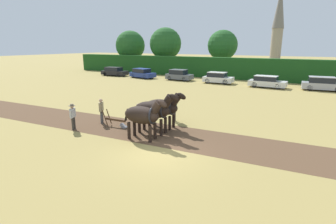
# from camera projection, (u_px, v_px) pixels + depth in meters

# --- Properties ---
(ground_plane) EXTENTS (240.00, 240.00, 0.00)m
(ground_plane) POSITION_uv_depth(u_px,v_px,m) (159.00, 153.00, 12.63)
(ground_plane) COLOR #998447
(plowed_furrow_strip) EXTENTS (30.94, 5.61, 0.01)m
(plowed_furrow_strip) POSITION_uv_depth(u_px,v_px,m) (92.00, 123.00, 17.50)
(plowed_furrow_strip) COLOR brown
(plowed_furrow_strip) RESTS_ON ground
(hedgerow) EXTENTS (71.26, 1.60, 3.16)m
(hedgerow) POSITION_uv_depth(u_px,v_px,m) (267.00, 70.00, 37.26)
(hedgerow) COLOR #194719
(hedgerow) RESTS_ON ground
(tree_far_left) EXTENTS (5.78, 5.78, 7.77)m
(tree_far_left) POSITION_uv_depth(u_px,v_px,m) (130.00, 46.00, 52.21)
(tree_far_left) COLOR #4C3823
(tree_far_left) RESTS_ON ground
(tree_left) EXTENTS (5.85, 5.85, 8.14)m
(tree_left) POSITION_uv_depth(u_px,v_px,m) (165.00, 44.00, 48.54)
(tree_left) COLOR #4C3823
(tree_left) RESTS_ON ground
(tree_center_left) EXTENTS (5.00, 5.00, 7.47)m
(tree_center_left) POSITION_uv_depth(u_px,v_px,m) (223.00, 45.00, 44.04)
(tree_center_left) COLOR #4C3823
(tree_center_left) RESTS_ON ground
(church_spire) EXTENTS (3.17, 3.17, 20.59)m
(church_spire) POSITION_uv_depth(u_px,v_px,m) (278.00, 23.00, 70.63)
(church_spire) COLOR gray
(church_spire) RESTS_ON ground
(draft_horse_lead_left) EXTENTS (2.73, 1.14, 2.39)m
(draft_horse_lead_left) POSITION_uv_depth(u_px,v_px,m) (143.00, 115.00, 14.14)
(draft_horse_lead_left) COLOR black
(draft_horse_lead_left) RESTS_ON ground
(draft_horse_lead_right) EXTENTS (2.95, 1.15, 2.51)m
(draft_horse_lead_right) POSITION_uv_depth(u_px,v_px,m) (154.00, 110.00, 15.16)
(draft_horse_lead_right) COLOR black
(draft_horse_lead_right) RESTS_ON ground
(draft_horse_trail_left) EXTENTS (2.88, 1.16, 2.38)m
(draft_horse_trail_left) POSITION_uv_depth(u_px,v_px,m) (163.00, 107.00, 16.21)
(draft_horse_trail_left) COLOR black
(draft_horse_trail_left) RESTS_ON ground
(plow) EXTENTS (1.71, 0.48, 1.13)m
(plow) POSITION_uv_depth(u_px,v_px,m) (117.00, 122.00, 16.54)
(plow) COLOR #4C331E
(plow) RESTS_ON ground
(farmer_at_plow) EXTENTS (0.42, 0.59, 1.66)m
(farmer_at_plow) POSITION_uv_depth(u_px,v_px,m) (101.00, 109.00, 17.19)
(farmer_at_plow) COLOR #4C4C4C
(farmer_at_plow) RESTS_ON ground
(farmer_beside_team) EXTENTS (0.23, 0.68, 1.72)m
(farmer_beside_team) POSITION_uv_depth(u_px,v_px,m) (174.00, 107.00, 17.59)
(farmer_beside_team) COLOR #38332D
(farmer_beside_team) RESTS_ON ground
(farmer_onlooker_left) EXTENTS (0.40, 0.58, 1.60)m
(farmer_onlooker_left) POSITION_uv_depth(u_px,v_px,m) (73.00, 115.00, 15.92)
(farmer_onlooker_left) COLOR #38332D
(farmer_onlooker_left) RESTS_ON ground
(parked_car_far_left) EXTENTS (4.52, 2.14, 1.42)m
(parked_car_far_left) POSITION_uv_depth(u_px,v_px,m) (114.00, 72.00, 43.77)
(parked_car_far_left) COLOR black
(parked_car_far_left) RESTS_ON ground
(parked_car_left) EXTENTS (4.40, 2.57, 1.47)m
(parked_car_left) POSITION_uv_depth(u_px,v_px,m) (142.00, 73.00, 40.76)
(parked_car_left) COLOR navy
(parked_car_left) RESTS_ON ground
(parked_car_center_left) EXTENTS (3.89, 1.88, 1.55)m
(parked_car_center_left) POSITION_uv_depth(u_px,v_px,m) (179.00, 75.00, 38.27)
(parked_car_center_left) COLOR #565B66
(parked_car_center_left) RESTS_ON ground
(parked_car_center) EXTENTS (3.95, 1.89, 1.48)m
(parked_car_center) POSITION_uv_depth(u_px,v_px,m) (218.00, 78.00, 35.18)
(parked_car_center) COLOR silver
(parked_car_center) RESTS_ON ground
(parked_car_center_right) EXTENTS (4.38, 1.94, 1.42)m
(parked_car_center_right) POSITION_uv_depth(u_px,v_px,m) (267.00, 82.00, 31.71)
(parked_car_center_right) COLOR silver
(parked_car_center_right) RESTS_ON ground
(parked_car_right) EXTENTS (4.48, 2.10, 1.56)m
(parked_car_right) POSITION_uv_depth(u_px,v_px,m) (323.00, 84.00, 29.60)
(parked_car_right) COLOR #A8A8B2
(parked_car_right) RESTS_ON ground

